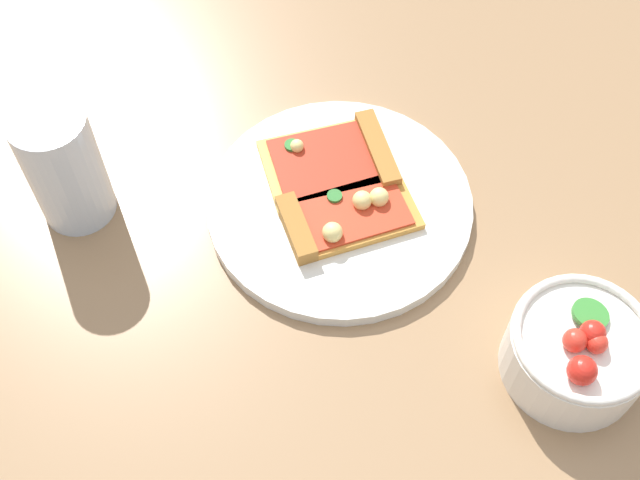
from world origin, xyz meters
The scene contains 6 objects.
ground_plane centered at (0.00, 0.00, 0.00)m, with size 2.40×2.40×0.00m, color #93704C.
plate centered at (0.01, 0.01, 0.01)m, with size 0.27×0.27×0.01m, color silver.
pizza_slice_near centered at (0.06, 0.00, 0.02)m, with size 0.10×0.13×0.02m.
pizza_slice_far centered at (-0.01, 0.01, 0.02)m, with size 0.09×0.13×0.03m.
salad_bowl centered at (-0.20, -0.15, 0.03)m, with size 0.12×0.12×0.08m.
soda_glass centered at (0.08, 0.26, 0.06)m, with size 0.07×0.07×0.13m.
Camera 1 is at (-0.45, 0.14, 0.69)m, focal length 46.72 mm.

